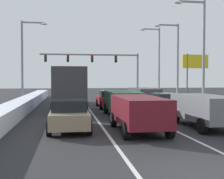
{
  "coord_description": "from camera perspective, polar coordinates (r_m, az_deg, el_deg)",
  "views": [
    {
      "loc": [
        -3.51,
        -7.18,
        2.53
      ],
      "look_at": [
        0.48,
        19.11,
        1.58
      ],
      "focal_mm": 47.37,
      "sensor_mm": 36.0,
      "label": 1
    }
  ],
  "objects": [
    {
      "name": "sedan_tan_left_lane_nearest",
      "position": [
        14.81,
        -8.26,
        -4.81
      ],
      "size": [
        2.0,
        4.5,
        1.51
      ],
      "color": "#937F60",
      "rests_on": "ground"
    },
    {
      "name": "lane_stripe_between_right_lane_and_center_lane",
      "position": [
        25.18,
        3.35,
        -3.7
      ],
      "size": [
        0.14,
        38.13,
        0.01
      ],
      "primitive_type": "cube",
      "color": "silver",
      "rests_on": "ground"
    },
    {
      "name": "ground_plane",
      "position": [
        21.48,
        0.83,
        -4.71
      ],
      "size": [
        120.0,
        120.0,
        0.0
      ],
      "primitive_type": "plane",
      "color": "#28282B"
    },
    {
      "name": "suv_green_center_lane_second",
      "position": [
        20.09,
        2.16,
        -2.27
      ],
      "size": [
        2.16,
        4.9,
        1.67
      ],
      "color": "#1E5633",
      "rests_on": "ground"
    },
    {
      "name": "box_truck_left_lane_second",
      "position": [
        22.81,
        -8.27,
        0.45
      ],
      "size": [
        2.53,
        7.2,
        3.36
      ],
      "color": "navy",
      "rests_on": "ground"
    },
    {
      "name": "street_lamp_right_near",
      "position": [
        25.31,
        16.6,
        8.19
      ],
      "size": [
        2.66,
        0.36,
        8.9
      ],
      "color": "gray",
      "rests_on": "ground"
    },
    {
      "name": "suv_maroon_center_lane_nearest",
      "position": [
        14.17,
        5.16,
        -4.09
      ],
      "size": [
        2.16,
        4.9,
        1.67
      ],
      "color": "maroon",
      "rests_on": "ground"
    },
    {
      "name": "roadside_sign_right",
      "position": [
        36.33,
        15.78,
        4.33
      ],
      "size": [
        3.2,
        0.16,
        5.5
      ],
      "color": "#59595B",
      "rests_on": "ground"
    },
    {
      "name": "snow_bank_left_shoulder",
      "position": [
        24.84,
        -16.7,
        -2.8
      ],
      "size": [
        1.38,
        38.13,
        0.93
      ],
      "primitive_type": "cube",
      "color": "silver",
      "rests_on": "ground"
    },
    {
      "name": "suv_black_left_lane_third",
      "position": [
        31.25,
        -8.55,
        -0.75
      ],
      "size": [
        2.16,
        4.9,
        1.67
      ],
      "color": "black",
      "rests_on": "ground"
    },
    {
      "name": "suv_gray_right_lane_nearest",
      "position": [
        16.1,
        17.48,
        -3.43
      ],
      "size": [
        2.16,
        4.9,
        1.67
      ],
      "color": "slate",
      "rests_on": "ground"
    },
    {
      "name": "street_lamp_right_mid",
      "position": [
        31.82,
        11.97,
        6.38
      ],
      "size": [
        2.66,
        0.36,
        8.29
      ],
      "color": "gray",
      "rests_on": "ground"
    },
    {
      "name": "street_lamp_right_far",
      "position": [
        38.46,
        8.6,
        6.21
      ],
      "size": [
        2.66,
        0.36,
        9.02
      ],
      "color": "gray",
      "rests_on": "ground"
    },
    {
      "name": "street_lamp_left_mid",
      "position": [
        31.63,
        -16.33,
        6.51
      ],
      "size": [
        2.66,
        0.36,
        8.44
      ],
      "color": "gray",
      "rests_on": "ground"
    },
    {
      "name": "sedan_white_right_lane_second",
      "position": [
        21.54,
        10.19,
        -2.68
      ],
      "size": [
        2.0,
        4.5,
        1.51
      ],
      "color": "silver",
      "rests_on": "ground"
    },
    {
      "name": "sedan_red_center_lane_third",
      "position": [
        26.06,
        -0.54,
        -1.83
      ],
      "size": [
        2.0,
        4.5,
        1.51
      ],
      "color": "maroon",
      "rests_on": "ground"
    },
    {
      "name": "lane_stripe_between_center_lane_and_left_lane",
      "position": [
        24.71,
        -4.4,
        -3.82
      ],
      "size": [
        0.14,
        38.13,
        0.01
      ],
      "primitive_type": "cube",
      "color": "silver",
      "rests_on": "ground"
    },
    {
      "name": "suv_charcoal_right_lane_third",
      "position": [
        27.31,
        6.25,
        -1.14
      ],
      "size": [
        2.16,
        4.9,
        1.67
      ],
      "color": "#38383D",
      "rests_on": "ground"
    },
    {
      "name": "traffic_light_gantry",
      "position": [
        42.17,
        -2.06,
        5.25
      ],
      "size": [
        14.0,
        0.47,
        6.2
      ],
      "color": "slate",
      "rests_on": "ground"
    },
    {
      "name": "snow_bank_right_shoulder",
      "position": [
        26.76,
        14.54,
        -2.72
      ],
      "size": [
        1.56,
        38.13,
        0.66
      ],
      "primitive_type": "cube",
      "color": "silver",
      "rests_on": "ground"
    }
  ]
}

